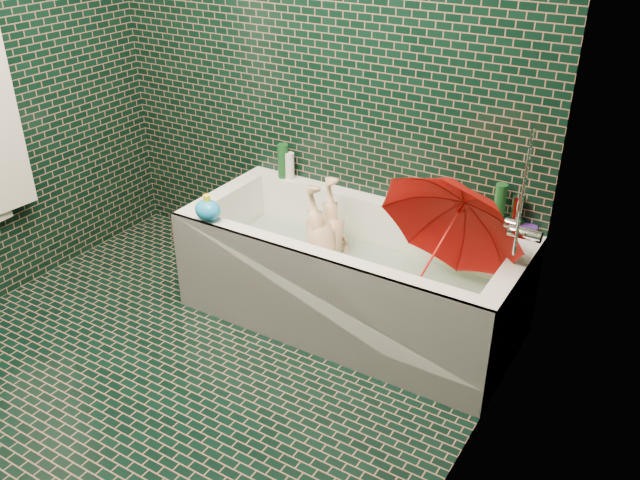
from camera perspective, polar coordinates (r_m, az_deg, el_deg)
The scene contains 18 objects.
floor at distance 3.21m, azimuth -14.04°, elevation -12.85°, with size 2.80×2.80×0.00m, color black.
wall_back at distance 3.61m, azimuth -0.43°, elevation 15.31°, with size 2.80×2.80×0.00m, color black.
wall_right at distance 1.87m, azimuth 10.78°, elevation 1.93°, with size 2.80×2.80×0.00m, color black.
bathtub at distance 3.49m, azimuth 2.50°, elevation -3.78°, with size 1.70×0.75×0.55m.
bath_mat at distance 3.53m, azimuth 2.63°, elevation -4.41°, with size 1.35×0.47×0.01m, color green.
water at distance 3.46m, azimuth 2.68°, elevation -2.41°, with size 1.48×0.53×0.00m, color silver.
faucet at distance 2.97m, azimuth 16.65°, elevation 1.24°, with size 0.18×0.19×0.55m.
child at distance 3.56m, azimuth 0.70°, elevation -1.24°, with size 0.29×0.19×0.80m, color #DEB08A.
umbrella at distance 3.05m, azimuth 9.99°, elevation -0.48°, with size 0.66×0.66×0.58m, color red.
soap_bottle_a at distance 3.36m, azimuth 15.79°, elevation 0.37°, with size 0.11×0.11×0.28m, color white.
soap_bottle_b at distance 3.37m, azimuth 16.95°, elevation 0.27°, with size 0.10×0.10×0.21m, color #43217C.
soap_bottle_c at distance 3.38m, azimuth 15.61°, elevation 0.58°, with size 0.14×0.14×0.18m, color #13441D.
bottle_right_tall at distance 3.33m, azimuth 14.85°, elevation 2.63°, with size 0.06×0.06×0.24m, color #13441D.
bottle_right_pump at distance 3.35m, azimuth 16.17°, elevation 2.07°, with size 0.05×0.05×0.19m, color silver.
bottle_left_tall at distance 3.84m, azimuth -3.13°, elevation 6.66°, with size 0.06×0.06×0.20m, color #13441D.
bottle_left_short at distance 3.83m, azimuth -2.57°, elevation 6.27°, with size 0.05×0.05×0.15m, color white.
rubber_duck at distance 3.41m, azimuth 13.40°, elevation 1.89°, with size 0.12×0.08×0.09m.
bath_toy at distance 3.39m, azimuth -9.44°, elevation 2.53°, with size 0.17×0.15×0.13m.
Camera 1 is at (1.86, -1.59, 2.07)m, focal length 38.00 mm.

